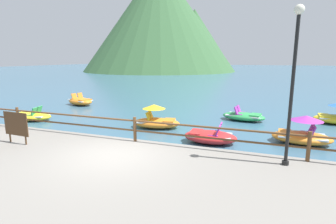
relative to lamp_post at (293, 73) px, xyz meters
The scene contains 12 objects.
ground_plane 39.46m from the lamp_post, 97.73° to the left, with size 200.00×200.00×0.00m, color #38607A.
promenade_dock 6.84m from the lamp_post, 148.69° to the right, with size 28.00×8.00×0.40m, color gray.
dock_railing 5.73m from the lamp_post, behind, with size 23.92×0.12×0.95m.
lamp_post is the anchor object (origin of this frame).
sign_board 9.59m from the lamp_post, behind, with size 1.18×0.11×1.19m.
pedal_boat_0 4.76m from the lamp_post, 77.25° to the left, with size 2.42×1.44×1.21m.
pedal_boat_2 4.73m from the lamp_post, 137.47° to the left, with size 2.27×1.35×0.85m.
pedal_boat_3 8.11m from the lamp_post, 103.60° to the left, with size 2.58×1.61×0.82m.
pedal_boat_4 7.67m from the lamp_post, 145.15° to the left, with size 2.61×1.64×1.22m.
pedal_boat_5 14.00m from the lamp_post, 166.57° to the left, with size 2.52×1.74×0.81m.
pedal_boat_6 16.59m from the lamp_post, 148.90° to the left, with size 2.61×1.94×0.89m.
cliff_headland 70.52m from the lamp_post, 113.64° to the left, with size 41.64×41.64×28.50m.
Camera 1 is at (4.58, -7.31, 3.54)m, focal length 28.70 mm.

